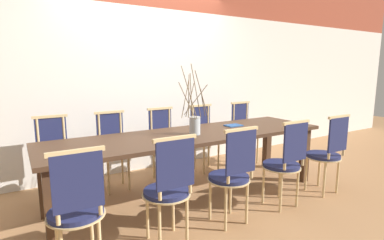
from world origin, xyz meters
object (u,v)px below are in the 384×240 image
(chair_far_center, at_px, (164,141))
(vase_centerpiece, at_px, (195,123))
(dining_table, at_px, (192,141))
(book_stack, at_px, (233,125))
(chair_near_center, at_px, (232,172))

(chair_far_center, distance_m, vase_centerpiece, 0.86)
(dining_table, bearing_deg, vase_centerpiece, -90.59)
(vase_centerpiece, bearing_deg, chair_far_center, 89.83)
(chair_far_center, height_order, book_stack, chair_far_center)
(chair_near_center, height_order, chair_far_center, same)
(dining_table, xyz_separation_m, chair_near_center, (0.00, -0.72, -0.15))
(dining_table, distance_m, chair_near_center, 0.73)
(chair_far_center, xyz_separation_m, vase_centerpiece, (-0.00, -0.78, 0.36))
(chair_near_center, height_order, book_stack, chair_near_center)
(vase_centerpiece, xyz_separation_m, book_stack, (0.67, 0.17, -0.12))
(vase_centerpiece, bearing_deg, book_stack, 14.37)
(dining_table, relative_size, book_stack, 15.35)
(vase_centerpiece, distance_m, book_stack, 0.70)
(dining_table, bearing_deg, chair_far_center, 89.87)
(chair_near_center, height_order, vase_centerpiece, vase_centerpiece)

